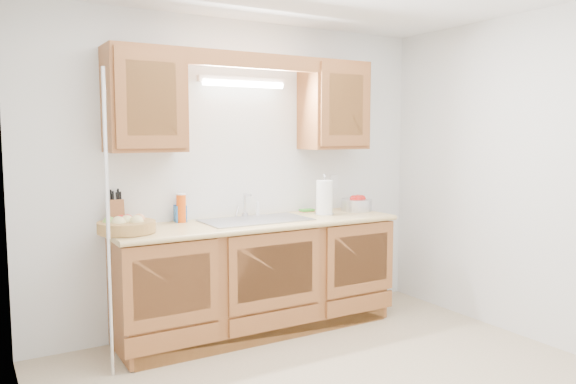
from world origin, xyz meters
TOP-DOWN VIEW (x-y plane):
  - room at (0.00, 0.00)m, footprint 3.52×3.50m
  - base_cabinets at (0.00, 1.20)m, footprint 2.20×0.60m
  - countertop at (0.00, 1.19)m, footprint 2.30×0.63m
  - upper_cabinet_left at (-0.83, 1.33)m, footprint 0.55×0.33m
  - upper_cabinet_right at (0.83, 1.33)m, footprint 0.55×0.33m
  - valance at (0.00, 1.19)m, footprint 2.20×0.05m
  - fluorescent_fixture at (0.00, 1.42)m, footprint 0.76×0.08m
  - sink at (0.00, 1.21)m, footprint 0.84×0.46m
  - wire_shelf_pole at (-1.20, 0.94)m, footprint 0.03×0.03m
  - outlet_plate at (0.95, 1.49)m, footprint 0.08×0.01m
  - fruit_basket at (-1.03, 1.15)m, footprint 0.42×0.42m
  - knife_block at (-1.03, 1.42)m, footprint 0.12×0.17m
  - orange_canister at (-0.54, 1.42)m, footprint 0.08×0.08m
  - soap_bottle at (-0.54, 1.44)m, footprint 0.09×0.10m
  - sponge at (0.62, 1.43)m, footprint 0.12×0.08m
  - paper_towel at (0.64, 1.18)m, footprint 0.17×0.17m
  - apple_bowl at (1.03, 1.25)m, footprint 0.35×0.35m

SIDE VIEW (x-z plane):
  - base_cabinets at x=0.00m, z-range 0.01..0.87m
  - sink at x=0.00m, z-range 0.65..1.01m
  - countertop at x=0.00m, z-range 0.86..0.90m
  - sponge at x=0.62m, z-range 0.90..0.92m
  - fruit_basket at x=-1.03m, z-range 0.89..1.02m
  - apple_bowl at x=1.03m, z-range 0.89..1.03m
  - soap_bottle at x=-0.54m, z-range 0.90..1.09m
  - wire_shelf_pole at x=-1.20m, z-range 0.00..2.00m
  - knife_block at x=-1.03m, z-range 0.86..1.15m
  - orange_canister at x=-0.54m, z-range 0.90..1.13m
  - paper_towel at x=0.64m, z-range 0.87..1.22m
  - outlet_plate at x=0.95m, z-range 1.09..1.21m
  - room at x=0.00m, z-range 0.00..2.50m
  - upper_cabinet_left at x=-0.83m, z-range 1.45..2.20m
  - upper_cabinet_right at x=0.83m, z-range 1.45..2.20m
  - fluorescent_fixture at x=0.00m, z-range 1.96..2.04m
  - valance at x=0.00m, z-range 2.08..2.20m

